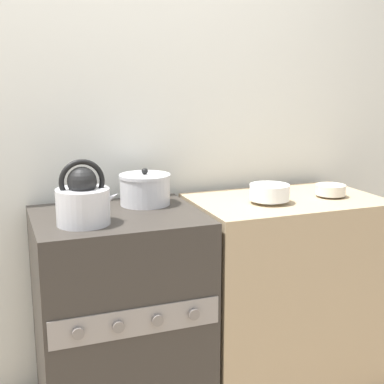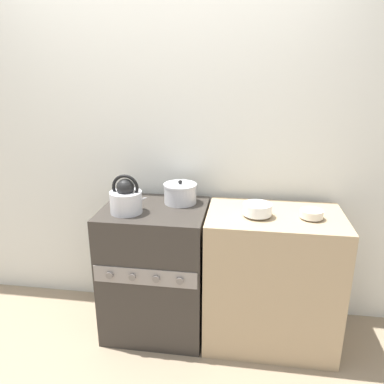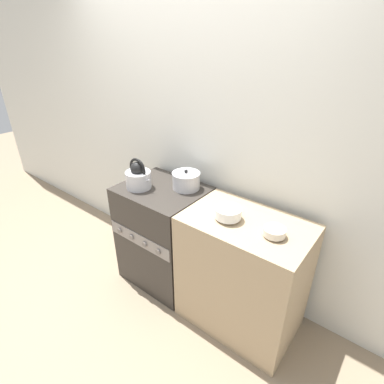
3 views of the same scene
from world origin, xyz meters
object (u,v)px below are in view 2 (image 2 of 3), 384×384
(enamel_bowl, at_px, (257,209))
(small_ceramic_bowl, at_px, (312,214))
(stove, at_px, (156,269))
(cooking_pot, at_px, (180,193))
(kettle, at_px, (126,198))

(enamel_bowl, xyz_separation_m, small_ceramic_bowl, (0.32, 0.01, -0.01))
(enamel_bowl, bearing_deg, small_ceramic_bowl, 1.64)
(stove, relative_size, enamel_bowl, 5.22)
(stove, distance_m, enamel_bowl, 0.84)
(cooking_pot, bearing_deg, small_ceramic_bowl, -12.05)
(stove, distance_m, cooking_pot, 0.56)
(kettle, height_order, cooking_pot, kettle)
(stove, height_order, cooking_pot, cooking_pot)
(cooking_pot, height_order, enamel_bowl, cooking_pot)
(cooking_pot, relative_size, enamel_bowl, 1.28)
(enamel_bowl, distance_m, small_ceramic_bowl, 0.32)
(kettle, bearing_deg, cooking_pot, 36.71)
(stove, bearing_deg, cooking_pot, 39.34)
(kettle, bearing_deg, small_ceramic_bowl, 2.43)
(small_ceramic_bowl, bearing_deg, enamel_bowl, -178.36)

